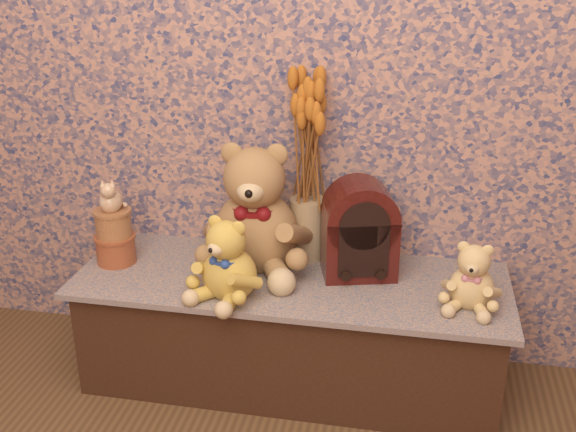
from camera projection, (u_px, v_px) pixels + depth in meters
name	position (u px, v px, depth m)	size (l,w,h in m)	color
display_shelf	(291.00, 329.00, 2.33)	(1.43, 0.51, 0.40)	#3B527A
teddy_large	(256.00, 201.00, 2.25)	(0.37, 0.44, 0.47)	#936039
teddy_medium	(229.00, 254.00, 2.09)	(0.22, 0.27, 0.28)	gold
teddy_small	(473.00, 272.00, 2.04)	(0.18, 0.21, 0.23)	tan
cathedral_radio	(360.00, 228.00, 2.22)	(0.24, 0.17, 0.33)	#3C0F0B
ceramic_vase	(308.00, 228.00, 2.37)	(0.13, 0.13, 0.21)	tan
dried_stalks	(309.00, 147.00, 2.25)	(0.19, 0.19, 0.37)	#BD641E
biscuit_tin_lower	(116.00, 249.00, 2.34)	(0.13, 0.13, 0.10)	#AF6B33
biscuit_tin_upper	(113.00, 224.00, 2.31)	(0.12, 0.12, 0.09)	tan
cat_figurine	(110.00, 194.00, 2.27)	(0.09, 0.10, 0.12)	silver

